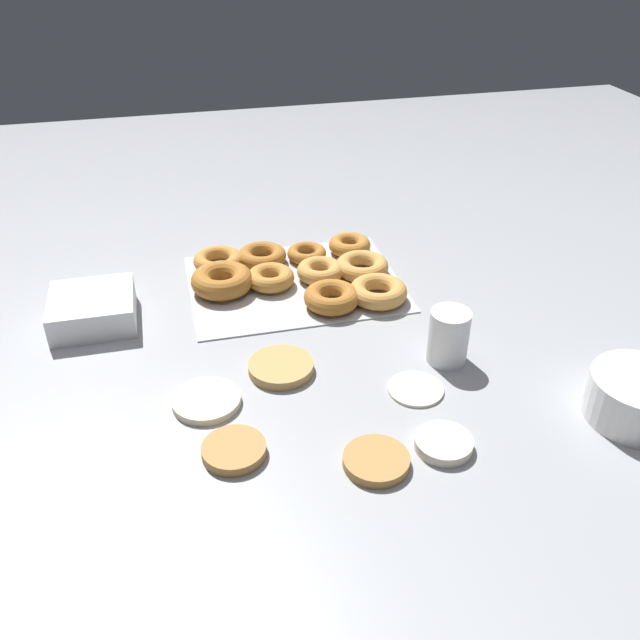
% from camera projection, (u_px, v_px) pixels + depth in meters
% --- Properties ---
extents(ground_plane, '(3.00, 3.00, 0.00)m').
position_uv_depth(ground_plane, '(332.00, 364.00, 1.10)').
color(ground_plane, '#9EA0A5').
extents(pancake_0, '(0.09, 0.09, 0.01)m').
position_uv_depth(pancake_0, '(373.00, 461.00, 0.91)').
color(pancake_0, '#B27F42').
rests_on(pancake_0, ground_plane).
extents(pancake_1, '(0.08, 0.08, 0.02)m').
position_uv_depth(pancake_1, '(444.00, 443.00, 0.93)').
color(pancake_1, beige).
rests_on(pancake_1, ground_plane).
extents(pancake_2, '(0.09, 0.09, 0.01)m').
position_uv_depth(pancake_2, '(416.00, 388.00, 1.04)').
color(pancake_2, silver).
rests_on(pancake_2, ground_plane).
extents(pancake_3, '(0.10, 0.10, 0.02)m').
position_uv_depth(pancake_3, '(281.00, 369.00, 1.08)').
color(pancake_3, tan).
rests_on(pancake_3, ground_plane).
extents(pancake_4, '(0.10, 0.10, 0.01)m').
position_uv_depth(pancake_4, '(207.00, 401.00, 1.01)').
color(pancake_4, beige).
rests_on(pancake_4, ground_plane).
extents(pancake_5, '(0.09, 0.09, 0.02)m').
position_uv_depth(pancake_5, '(234.00, 450.00, 0.92)').
color(pancake_5, '#B27F42').
rests_on(pancake_5, ground_plane).
extents(donut_tray, '(0.40, 0.31, 0.05)m').
position_uv_depth(donut_tray, '(297.00, 274.00, 1.31)').
color(donut_tray, silver).
rests_on(donut_tray, ground_plane).
extents(batter_bowl, '(0.15, 0.15, 0.07)m').
position_uv_depth(batter_bowl, '(639.00, 398.00, 0.97)').
color(batter_bowl, white).
rests_on(batter_bowl, ground_plane).
extents(container_stack, '(0.14, 0.14, 0.05)m').
position_uv_depth(container_stack, '(93.00, 309.00, 1.19)').
color(container_stack, white).
rests_on(container_stack, ground_plane).
extents(paper_cup, '(0.07, 0.07, 0.09)m').
position_uv_depth(paper_cup, '(448.00, 336.00, 1.09)').
color(paper_cup, white).
rests_on(paper_cup, ground_plane).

